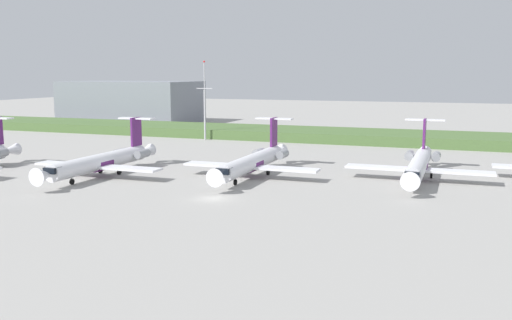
% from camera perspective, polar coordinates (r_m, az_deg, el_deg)
% --- Properties ---
extents(ground_plane, '(500.00, 500.00, 0.00)m').
position_cam_1_polar(ground_plane, '(104.00, 2.63, -0.55)').
color(ground_plane, '#9E9B96').
extents(grass_berm, '(320.00, 20.00, 2.46)m').
position_cam_1_polar(grass_berm, '(145.31, 7.84, 2.53)').
color(grass_berm, '#4C6B38').
rests_on(grass_berm, ground).
extents(regional_jet_second, '(22.81, 31.00, 9.00)m').
position_cam_1_polar(regional_jet_second, '(96.42, -15.37, -0.07)').
color(regional_jet_second, white).
rests_on(regional_jet_second, ground).
extents(regional_jet_third, '(22.81, 31.00, 9.00)m').
position_cam_1_polar(regional_jet_third, '(92.48, -0.24, -0.12)').
color(regional_jet_third, white).
rests_on(regional_jet_third, ground).
extents(regional_jet_fourth, '(22.81, 31.00, 9.00)m').
position_cam_1_polar(regional_jet_fourth, '(93.51, 16.29, -0.38)').
color(regional_jet_fourth, white).
rests_on(regional_jet_fourth, ground).
extents(antenna_mast, '(4.40, 0.50, 20.16)m').
position_cam_1_polar(antenna_mast, '(143.99, -5.25, 5.39)').
color(antenna_mast, '#B2B2B7').
rests_on(antenna_mast, ground).
extents(distant_hangar, '(45.49, 25.80, 14.26)m').
position_cam_1_polar(distant_hangar, '(202.25, -12.59, 5.83)').
color(distant_hangar, gray).
rests_on(distant_hangar, ground).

